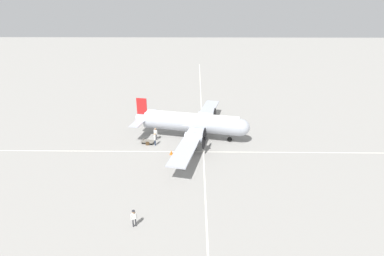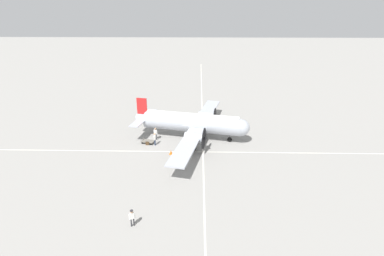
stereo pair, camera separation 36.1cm
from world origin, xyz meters
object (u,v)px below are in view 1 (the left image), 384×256
Objects in this scene: suitcase_near_door at (147,144)px; baggage_cart at (148,141)px; airliner_main at (195,123)px; crew_foreground at (134,217)px; traffic_cone at (171,152)px; passenger_boarding at (156,133)px; ramp_agent at (155,138)px.

baggage_cart is at bearing 92.99° from suitcase_near_door.
baggage_cart is (-6.60, -1.82, -2.17)m from airliner_main.
baggage_cart is at bearing 67.71° from crew_foreground.
airliner_main reaches higher than suitcase_near_door.
airliner_main is 6.37m from traffic_cone.
baggage_cart is at bearing -98.21° from passenger_boarding.
airliner_main is 14.63× the size of crew_foreground.
traffic_cone is at bearing -31.95° from passenger_boarding.
suitcase_near_door is (-1.08, -0.04, -0.88)m from ramp_agent.
suitcase_near_door is at bearing -147.23° from airliner_main.
passenger_boarding reaches higher than crew_foreground.
traffic_cone is at bearing -28.56° from baggage_cart.
suitcase_near_door is 0.64m from baggage_cart.
airliner_main reaches higher than ramp_agent.
ramp_agent is at bearing -13.53° from baggage_cart.
ramp_agent is at bearing -56.78° from passenger_boarding.
airliner_main is 19.72m from crew_foreground.
passenger_boarding is 3.04× the size of traffic_cone.
crew_foreground is 18.44m from passenger_boarding.
ramp_agent reaches higher than suitcase_near_door.
airliner_main is 12.45× the size of baggage_cart.
passenger_boarding is 0.98× the size of ramp_agent.
ramp_agent is at bearing 131.84° from traffic_cone.
airliner_main is at bearing 59.66° from traffic_cone.
traffic_cone is at bearing -37.42° from suitcase_near_door.
suitcase_near_door is at bearing -72.48° from baggage_cart.
airliner_main is 6.14m from ramp_agent.
suitcase_near_door is at bearing 142.58° from traffic_cone.
crew_foreground reaches higher than baggage_cart.
suitcase_near_door is (-0.92, -1.92, -0.86)m from passenger_boarding.
ramp_agent is 3.47× the size of suitcase_near_door.
suitcase_near_door is 4.46m from traffic_cone.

